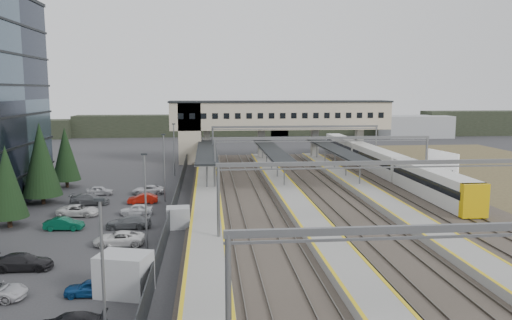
{
  "coord_description": "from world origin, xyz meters",
  "views": [
    {
      "loc": [
        -2.8,
        -48.93,
        13.21
      ],
      "look_at": [
        3.47,
        15.81,
        4.0
      ],
      "focal_mm": 35.0,
      "sensor_mm": 36.0,
      "label": 1
    }
  ],
  "objects": [
    {
      "name": "ground",
      "position": [
        0.0,
        0.0,
        0.0
      ],
      "size": [
        220.0,
        220.0,
        0.0
      ],
      "primitive_type": "plane",
      "color": "#2B2B2D",
      "rests_on": "ground"
    },
    {
      "name": "car_park",
      "position": [
        -13.49,
        -6.46,
        0.59
      ],
      "size": [
        10.41,
        44.47,
        1.28
      ],
      "color": "#9D9DA1",
      "rests_on": "ground"
    },
    {
      "name": "lampposts",
      "position": [
        -8.0,
        1.25,
        4.34
      ],
      "size": [
        0.5,
        53.25,
        8.07
      ],
      "color": "slate",
      "rests_on": "ground"
    },
    {
      "name": "fence",
      "position": [
        -6.5,
        5.0,
        1.0
      ],
      "size": [
        0.08,
        90.0,
        2.0
      ],
      "color": "#26282B",
      "rests_on": "ground"
    },
    {
      "name": "relay_cabin_near",
      "position": [
        -8.34,
        -17.34,
        1.36
      ],
      "size": [
        3.8,
        3.2,
        2.72
      ],
      "color": "#96999C",
      "rests_on": "ground"
    },
    {
      "name": "relay_cabin_far",
      "position": [
        -5.76,
        -1.73,
        1.01
      ],
      "size": [
        2.31,
        1.96,
        2.03
      ],
      "color": "#96999C",
      "rests_on": "ground"
    },
    {
      "name": "rail_corridor",
      "position": [
        9.34,
        5.0,
        0.29
      ],
      "size": [
        34.0,
        90.0,
        0.92
      ],
      "color": "#322D26",
      "rests_on": "ground"
    },
    {
      "name": "canopies",
      "position": [
        7.0,
        27.0,
        3.92
      ],
      "size": [
        23.1,
        30.0,
        3.28
      ],
      "color": "black",
      "rests_on": "ground"
    },
    {
      "name": "footbridge",
      "position": [
        7.7,
        42.0,
        7.93
      ],
      "size": [
        40.4,
        6.4,
        11.2
      ],
      "color": "beige",
      "rests_on": "ground"
    },
    {
      "name": "gantries",
      "position": [
        12.0,
        3.0,
        6.0
      ],
      "size": [
        28.4,
        62.28,
        7.17
      ],
      "color": "slate",
      "rests_on": "ground"
    },
    {
      "name": "train",
      "position": [
        24.0,
        26.73,
        2.0
      ],
      "size": [
        2.8,
        58.43,
        3.52
      ],
      "color": "silver",
      "rests_on": "ground"
    },
    {
      "name": "billboard",
      "position": [
        27.17,
        11.73,
        3.63
      ],
      "size": [
        1.18,
        6.21,
        5.38
      ],
      "color": "slate",
      "rests_on": "ground"
    },
    {
      "name": "treeline_far",
      "position": [
        23.81,
        92.28,
        2.95
      ],
      "size": [
        170.0,
        19.0,
        7.0
      ],
      "color": "black",
      "rests_on": "ground"
    }
  ]
}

